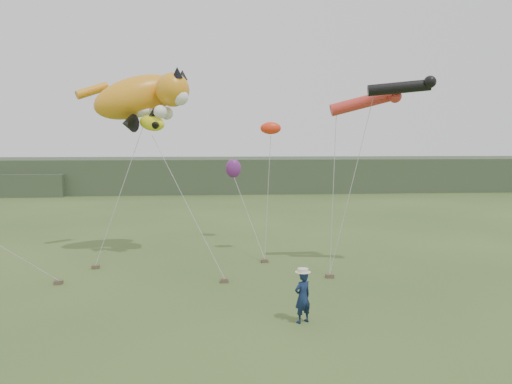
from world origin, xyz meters
TOP-DOWN VIEW (x-y plane):
  - ground at (0.00, 0.00)m, footprint 120.00×120.00m
  - headland at (-3.11, 44.69)m, footprint 90.00×13.00m
  - festival_attendant at (1.98, -1.34)m, footprint 0.77×0.69m
  - sandbag_anchors at (-1.84, 5.07)m, footprint 12.16×3.69m
  - cat_kite at (-4.50, 8.97)m, footprint 6.09×3.62m
  - fish_kite at (-4.48, 8.03)m, footprint 2.59×1.68m
  - tube_kites at (6.90, 5.40)m, footprint 4.48×2.14m
  - misc_kites at (0.90, 11.29)m, footprint 2.80×5.27m

SIDE VIEW (x-z plane):
  - ground at x=0.00m, z-range 0.00..0.00m
  - sandbag_anchors at x=-1.84m, z-range 0.00..0.17m
  - festival_attendant at x=1.98m, z-range 0.00..1.77m
  - headland at x=-3.11m, z-range -0.08..3.92m
  - misc_kites at x=0.90m, z-range 3.75..6.97m
  - fish_kite at x=-4.48m, z-range 6.40..7.66m
  - tube_kites at x=6.90m, z-range 7.35..9.10m
  - cat_kite at x=-4.50m, z-range 6.76..10.08m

